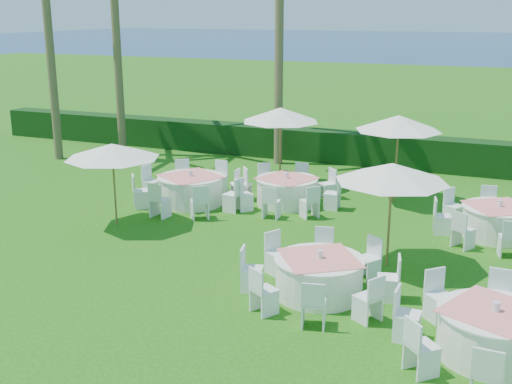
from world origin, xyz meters
TOP-DOWN VIEW (x-y plane):
  - ground at (0.00, 0.00)m, footprint 120.00×120.00m
  - hedge at (0.00, 12.00)m, footprint 34.00×1.00m
  - ocean at (0.00, 102.00)m, footprint 260.00×260.00m
  - banquet_table_b at (1.45, 0.08)m, footprint 3.25×3.25m
  - banquet_table_c at (4.89, -1.16)m, footprint 3.34×3.34m
  - banquet_table_d at (-4.03, 4.87)m, footprint 3.49×3.49m
  - banquet_table_e at (-1.32, 5.91)m, footprint 3.27×3.27m
  - banquet_table_f at (4.72, 5.25)m, footprint 3.27×3.27m
  - umbrella_a at (-4.99, 2.31)m, footprint 2.54×2.54m
  - umbrella_b at (2.45, 2.19)m, footprint 2.55×2.55m
  - umbrella_c at (-2.20, 7.70)m, footprint 2.54×2.54m
  - umbrella_d at (1.65, 7.41)m, footprint 2.59×2.59m
  - palm_a at (-9.88, 10.02)m, footprint 4.37×4.24m
  - palm_b at (-3.44, 10.89)m, footprint 4.35×4.29m
  - palm_f at (-11.78, 8.37)m, footprint 4.37×4.24m

SIDE VIEW (x-z plane):
  - ground at x=0.00m, z-range 0.00..0.00m
  - ocean at x=0.00m, z-range 0.00..0.00m
  - banquet_table_b at x=1.45m, z-range -0.06..0.92m
  - banquet_table_f at x=4.72m, z-range -0.06..0.92m
  - banquet_table_e at x=-1.32m, z-range -0.06..0.93m
  - banquet_table_c at x=4.89m, z-range -0.06..0.94m
  - banquet_table_d at x=-4.03m, z-range -0.06..0.98m
  - hedge at x=0.00m, z-range 0.00..1.20m
  - umbrella_a at x=-4.99m, z-range 0.94..3.20m
  - umbrella_b at x=2.45m, z-range 1.00..3.43m
  - umbrella_c at x=-2.20m, z-range 1.09..3.75m
  - umbrella_d at x=1.65m, z-range 1.10..3.78m
  - palm_b at x=-3.44m, z-range 0.45..8.97m
  - palm_f at x=-11.78m, z-range 0.46..9.44m
  - palm_a at x=-9.88m, z-range 0.46..9.68m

